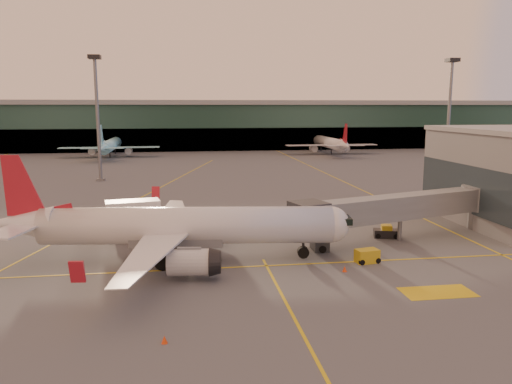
{
  "coord_description": "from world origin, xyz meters",
  "views": [
    {
      "loc": [
        -2.76,
        -41.03,
        15.3
      ],
      "look_at": [
        5.94,
        18.48,
        5.0
      ],
      "focal_mm": 35.0,
      "sensor_mm": 36.0,
      "label": 1
    }
  ],
  "objects": [
    {
      "name": "cone_nose",
      "position": [
        17.28,
        7.33,
        0.26
      ],
      "size": [
        0.43,
        0.43,
        0.55
      ],
      "color": "#EF400C",
      "rests_on": "ground"
    },
    {
      "name": "cone_fwd",
      "position": [
        12.0,
        2.23,
        0.25
      ],
      "size": [
        0.41,
        0.41,
        0.53
      ],
      "color": "#EF400C",
      "rests_on": "ground"
    },
    {
      "name": "mast_west_near",
      "position": [
        -20.0,
        66.0,
        14.86
      ],
      "size": [
        2.4,
        2.4,
        25.6
      ],
      "color": "slate",
      "rests_on": "ground"
    },
    {
      "name": "taxi_markings",
      "position": [
        -7.32,
        44.49,
        0.01
      ],
      "size": [
        100.12,
        173.0,
        0.01
      ],
      "color": "gold",
      "rests_on": "ground"
    },
    {
      "name": "main_airplane",
      "position": [
        -3.73,
        7.76,
        3.49
      ],
      "size": [
        35.59,
        32.17,
        10.74
      ],
      "rotation": [
        0.0,
        0.0,
        -0.12
      ],
      "color": "silver",
      "rests_on": "ground"
    },
    {
      "name": "terminal",
      "position": [
        0.0,
        141.79,
        8.76
      ],
      "size": [
        400.0,
        20.0,
        17.6
      ],
      "color": "#19382D",
      "rests_on": "ground"
    },
    {
      "name": "jet_bridge",
      "position": [
        23.11,
        12.54,
        3.75
      ],
      "size": [
        28.25,
        11.66,
        5.49
      ],
      "color": "slate",
      "rests_on": "ground"
    },
    {
      "name": "mast_east_near",
      "position": [
        55.0,
        62.0,
        14.86
      ],
      "size": [
        2.4,
        2.4,
        25.6
      ],
      "color": "slate",
      "rests_on": "ground"
    },
    {
      "name": "cone_wing_left",
      "position": [
        -3.92,
        23.92,
        0.26
      ],
      "size": [
        0.43,
        0.43,
        0.55
      ],
      "color": "#EF400C",
      "rests_on": "ground"
    },
    {
      "name": "gpu_cart",
      "position": [
        15.07,
        4.57,
        0.66
      ],
      "size": [
        2.5,
        1.76,
        1.34
      ],
      "rotation": [
        0.0,
        0.0,
        0.18
      ],
      "color": "gold",
      "rests_on": "ground"
    },
    {
      "name": "ground",
      "position": [
        0.0,
        0.0,
        0.0
      ],
      "size": [
        600.0,
        600.0,
        0.0
      ],
      "primitive_type": "plane",
      "color": "#4C4F54",
      "rests_on": "ground"
    },
    {
      "name": "distant_aircraft_row",
      "position": [
        -21.0,
        118.0,
        0.0
      ],
      "size": [
        290.0,
        34.0,
        13.0
      ],
      "color": "#95E9F9",
      "rests_on": "ground"
    },
    {
      "name": "cone_wing_right",
      "position": [
        -4.28,
        -9.95,
        0.25
      ],
      "size": [
        0.41,
        0.41,
        0.53
      ],
      "color": "#EF400C",
      "rests_on": "ground"
    },
    {
      "name": "pushback_tug",
      "position": [
        20.86,
        13.58,
        0.6
      ],
      "size": [
        3.19,
        2.23,
        1.49
      ],
      "rotation": [
        0.0,
        0.0,
        -0.26
      ],
      "color": "black",
      "rests_on": "ground"
    },
    {
      "name": "catering_truck",
      "position": [
        -8.61,
        16.63,
        2.66
      ],
      "size": [
        6.4,
        3.65,
        4.68
      ],
      "rotation": [
        0.0,
        0.0,
        0.18
      ],
      "color": "#B93D1A",
      "rests_on": "ground"
    }
  ]
}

